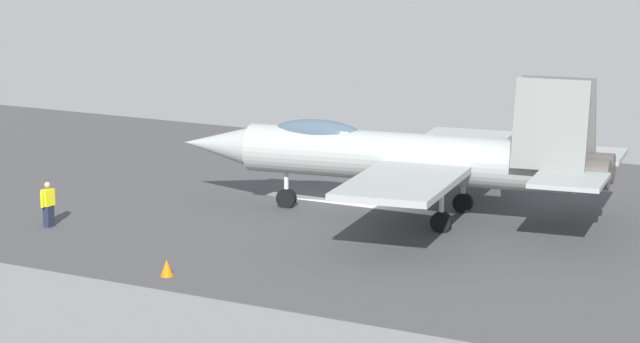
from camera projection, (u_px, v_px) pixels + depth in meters
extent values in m
plane|color=slate|center=(339.00, 202.00, 50.10)|extent=(400.00, 400.00, 0.00)
cube|color=#414143|center=(339.00, 202.00, 50.09)|extent=(240.00, 26.00, 0.02)
cube|color=white|center=(357.00, 204.00, 49.70)|extent=(8.00, 0.70, 0.00)
cylinder|color=#949A97|center=(406.00, 158.00, 47.07)|extent=(12.66, 3.55, 1.84)
cone|color=#949A97|center=(218.00, 144.00, 49.69)|extent=(3.08, 1.94, 1.56)
ellipsoid|color=#3F5160|center=(317.00, 134.00, 48.13)|extent=(3.72, 1.59, 1.10)
cylinder|color=#47423D|center=(578.00, 173.00, 44.39)|extent=(2.33, 1.39, 1.10)
cylinder|color=#47423D|center=(583.00, 167.00, 45.40)|extent=(2.33, 1.39, 1.10)
cube|color=#949A97|center=(402.00, 183.00, 43.18)|extent=(4.19, 6.36, 0.24)
cube|color=#949A97|center=(458.00, 144.00, 50.33)|extent=(4.19, 6.36, 0.24)
cube|color=#949A97|center=(569.00, 180.00, 42.67)|extent=(2.76, 3.10, 0.16)
cube|color=#949A97|center=(591.00, 155.00, 47.08)|extent=(2.76, 3.10, 0.16)
cube|color=slate|center=(550.00, 125.00, 44.05)|extent=(2.71, 1.30, 3.14)
cube|color=slate|center=(559.00, 117.00, 45.70)|extent=(2.71, 1.30, 3.14)
cylinder|color=silver|center=(286.00, 190.00, 49.04)|extent=(0.18, 0.18, 1.40)
cylinder|color=black|center=(286.00, 198.00, 49.10)|extent=(0.79, 0.40, 0.76)
cylinder|color=silver|center=(441.00, 213.00, 45.32)|extent=(0.18, 0.18, 1.40)
cylinder|color=black|center=(441.00, 222.00, 45.39)|extent=(0.79, 0.40, 0.76)
cylinder|color=silver|center=(463.00, 195.00, 48.26)|extent=(0.18, 0.18, 1.40)
cylinder|color=black|center=(463.00, 203.00, 48.33)|extent=(0.79, 0.40, 0.76)
cube|color=#1E2338|center=(49.00, 215.00, 46.09)|extent=(0.24, 0.36, 0.90)
cube|color=yellow|center=(48.00, 197.00, 45.96)|extent=(0.33, 0.47, 0.61)
sphere|color=tan|center=(47.00, 185.00, 45.86)|extent=(0.22, 0.22, 0.22)
cylinder|color=yellow|center=(54.00, 197.00, 46.21)|extent=(0.10, 0.10, 0.58)
cylinder|color=yellow|center=(42.00, 200.00, 45.72)|extent=(0.10, 0.10, 0.58)
cone|color=orange|center=(167.00, 268.00, 39.95)|extent=(0.44, 0.44, 0.55)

